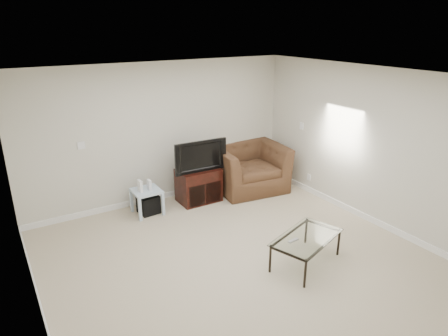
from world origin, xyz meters
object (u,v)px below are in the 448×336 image
side_table (147,202)px  subwoofer (148,204)px  tv_stand (198,185)px  television (199,155)px  recliner (249,160)px  coffee_table (306,250)px

side_table → subwoofer: (0.03, 0.02, -0.06)m
tv_stand → television: size_ratio=0.81×
tv_stand → recliner: (1.12, 0.00, 0.28)m
coffee_table → recliner: bearing=71.6°
television → coffee_table: size_ratio=0.88×
tv_stand → coffee_table: size_ratio=0.71×
tv_stand → side_table: bearing=-179.7°
coffee_table → television: bearing=96.0°
television → tv_stand: bearing=92.1°
side_table → coffee_table: bearing=-63.8°
television → side_table: size_ratio=2.00×
side_table → recliner: 2.15m
subwoofer → coffee_table: (1.24, -2.59, 0.05)m
side_table → television: bearing=-1.8°
tv_stand → subwoofer: 0.99m
tv_stand → coffee_table: (0.26, -2.57, -0.11)m
side_table → subwoofer: side_table is taller
subwoofer → television: bearing=-2.9°
side_table → coffee_table: 2.87m
recliner → coffee_table: bearing=-100.7°
tv_stand → side_table: 1.00m
side_table → subwoofer: 0.07m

